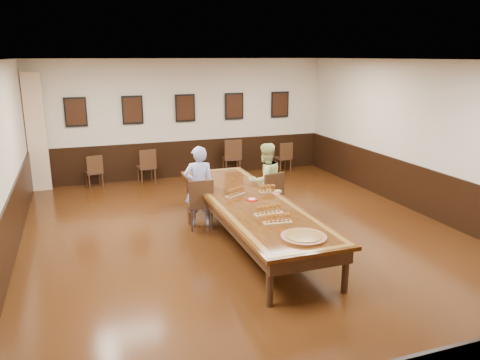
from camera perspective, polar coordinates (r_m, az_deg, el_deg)
name	(u,v)px	position (r m, az deg, el deg)	size (l,w,h in m)	color
floor	(249,240)	(8.68, 1.11, -7.27)	(8.00, 10.00, 0.02)	black
ceiling	(250,59)	(8.04, 1.23, 14.52)	(8.00, 10.00, 0.02)	white
wall_back	(185,119)	(12.95, -6.74, 7.42)	(8.00, 0.02, 3.20)	beige
wall_front	(477,277)	(4.14, 26.90, -10.53)	(8.00, 0.02, 3.20)	beige
wall_right	(434,140)	(10.30, 22.59, 4.47)	(0.02, 10.00, 3.20)	beige
chair_man	(200,203)	(9.11, -4.88, -2.79)	(0.47, 0.51, 1.00)	#331E16
chair_woman	(268,195)	(9.64, 3.45, -1.81)	(0.47, 0.51, 0.99)	#331E16
spare_chair_a	(94,171)	(12.48, -17.40, 1.06)	(0.40, 0.43, 0.85)	#331E16
spare_chair_b	(146,166)	(12.53, -11.36, 1.69)	(0.43, 0.47, 0.93)	#331E16
spare_chair_c	(232,157)	(13.19, -1.03, 2.86)	(0.48, 0.52, 1.02)	#331E16
spare_chair_d	(283,157)	(13.57, 5.25, 2.82)	(0.41, 0.45, 0.88)	#331E16
person_man	(199,187)	(9.13, -5.01, -0.80)	(0.59, 0.38, 1.60)	#5462D2
person_woman	(265,180)	(9.64, 3.12, -0.06)	(0.77, 0.60, 1.56)	#D3DE8A
pink_phone	(275,194)	(8.81, 4.35, -1.68)	(0.07, 0.15, 0.01)	#EE4F99
curtain	(36,133)	(12.50, -23.57, 5.32)	(0.45, 0.18, 2.90)	#D0B08F
wainscoting	(249,213)	(8.50, 1.13, -4.08)	(8.00, 10.00, 1.00)	black
conference_table	(249,207)	(8.46, 1.13, -3.37)	(1.40, 5.00, 0.76)	#311808
posters	(185,108)	(12.85, -6.70, 8.71)	(6.14, 0.04, 0.74)	black
flight_a	(235,192)	(8.65, -0.57, -1.46)	(0.44, 0.33, 0.16)	olive
flight_b	(269,189)	(8.87, 3.59, -1.08)	(0.44, 0.18, 0.16)	olive
flight_c	(269,210)	(7.65, 3.51, -3.65)	(0.49, 0.18, 0.18)	olive
flight_d	(278,219)	(7.27, 4.63, -4.73)	(0.46, 0.18, 0.17)	olive
red_plate_grp	(252,200)	(8.41, 1.47, -2.40)	(0.22, 0.22, 0.03)	#BC0C0F
carved_platter	(304,237)	(6.74, 7.77, -6.91)	(0.83, 0.83, 0.05)	#582A11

